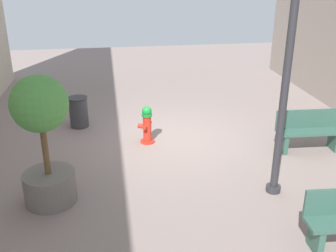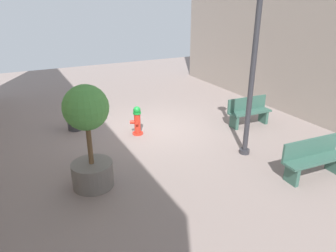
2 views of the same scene
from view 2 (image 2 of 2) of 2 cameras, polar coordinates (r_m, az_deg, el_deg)
The scene contains 7 objects.
ground_plane at distance 10.44m, azimuth -2.32°, elevation -0.51°, with size 23.40×23.40×0.00m, color gray.
fire_hydrant at distance 9.91m, azimuth -5.66°, elevation 1.03°, with size 0.40×0.42×0.93m.
bench_near at distance 10.96m, azimuth 14.50°, elevation 2.64°, with size 1.55×0.51×0.95m.
bench_far at distance 8.29m, azimuth 24.98°, elevation -5.27°, with size 1.72×0.55×0.95m.
planter_tree at distance 6.99m, azimuth -14.33°, elevation -1.17°, with size 0.98×0.98×2.40m.
street_lamp at distance 8.24m, azimuth 15.47°, elevation 12.26°, with size 0.36×0.36×4.43m.
trash_bin at distance 10.69m, azimuth -16.70°, elevation 1.44°, with size 0.52×0.52×0.81m.
Camera 2 is at (4.00, 8.77, 4.02)m, focal length 33.38 mm.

